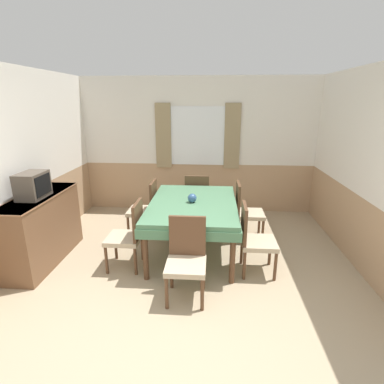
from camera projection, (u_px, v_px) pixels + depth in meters
ground_plane at (176, 346)px, 2.75m from camera, size 16.00×16.00×0.00m
wall_back at (198, 146)px, 5.84m from camera, size 4.89×0.09×2.60m
wall_left at (32, 163)px, 4.25m from camera, size 0.05×4.02×2.60m
wall_right at (363, 169)px, 3.93m from camera, size 0.05×4.02×2.60m
dining_table at (193, 209)px, 4.30m from camera, size 1.25×1.77×0.77m
chair_left_far at (146, 207)px, 4.89m from camera, size 0.44×0.44×0.92m
chair_head_near at (186, 257)px, 3.34m from camera, size 0.44×0.44×0.92m
chair_head_window at (197, 198)px, 5.36m from camera, size 0.44×0.44×0.92m
chair_left_near at (129, 233)px, 3.92m from camera, size 0.44×0.44×0.92m
chair_right_near at (253, 237)px, 3.81m from camera, size 0.44×0.44×0.92m
chair_right_far at (246, 210)px, 4.78m from camera, size 0.44×0.44×0.92m
sideboard at (42, 228)px, 4.09m from camera, size 0.46×1.40×0.95m
tv at (33, 185)px, 3.83m from camera, size 0.29×0.42×0.33m
vase at (192, 198)px, 4.24m from camera, size 0.13×0.13×0.13m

